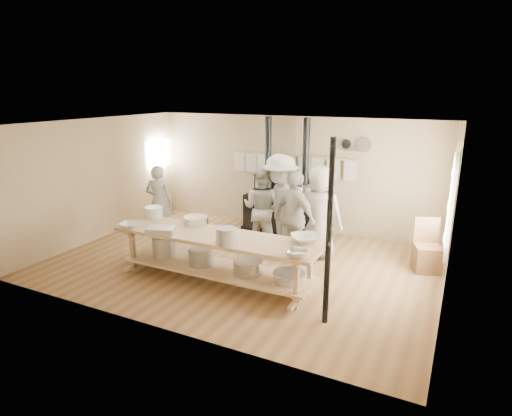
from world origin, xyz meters
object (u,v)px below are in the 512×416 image
at_px(cook_far_left, 159,202).
at_px(cook_right, 295,218).
at_px(cook_by_window, 280,205).
at_px(roasting_pan, 161,230).
at_px(prep_table, 216,253).
at_px(cook_center, 319,213).
at_px(cook_left, 262,208).
at_px(stove, 285,210).
at_px(chair, 427,256).

bearing_deg(cook_far_left, cook_right, 162.65).
relative_size(cook_by_window, roasting_pan, 4.37).
distance_m(prep_table, cook_center, 2.23).
bearing_deg(cook_by_window, cook_left, -149.29).
bearing_deg(roasting_pan, cook_far_left, 129.59).
xyz_separation_m(cook_center, cook_right, (-0.31, -0.46, -0.03)).
relative_size(cook_right, cook_by_window, 0.88).
height_order(cook_far_left, cook_by_window, cook_by_window).
distance_m(stove, cook_center, 1.71).
relative_size(cook_center, chair, 1.90).
xyz_separation_m(cook_left, cook_by_window, (0.39, 0.00, 0.12)).
height_order(stove, cook_left, stove).
xyz_separation_m(cook_right, roasting_pan, (-1.73, -1.72, 0.02)).
height_order(stove, cook_by_window, stove).
distance_m(cook_center, cook_by_window, 0.79).
xyz_separation_m(prep_table, cook_center, (1.19, 1.85, 0.38)).
distance_m(prep_table, roasting_pan, 0.99).
xyz_separation_m(prep_table, roasting_pan, (-0.85, -0.33, 0.38)).
bearing_deg(chair, cook_left, 166.22).
bearing_deg(cook_by_window, prep_table, -72.74).
xyz_separation_m(stove, cook_by_window, (0.41, -1.26, 0.47)).
relative_size(prep_table, cook_far_left, 2.22).
height_order(cook_by_window, chair, cook_by_window).
distance_m(stove, roasting_pan, 3.48).
xyz_separation_m(stove, cook_far_left, (-2.30, -1.60, 0.29)).
xyz_separation_m(stove, chair, (3.15, -0.92, -0.24)).
bearing_deg(stove, cook_center, -44.47).
distance_m(cook_right, roasting_pan, 2.44).
xyz_separation_m(prep_table, cook_far_left, (-2.30, 1.42, 0.29)).
relative_size(stove, roasting_pan, 5.73).
relative_size(cook_left, cook_right, 0.99).
relative_size(cook_far_left, roasting_pan, 3.58).
bearing_deg(chair, cook_right, 177.34).
xyz_separation_m(cook_right, chair, (2.27, 0.71, -0.59)).
bearing_deg(chair, cook_by_window, 167.07).
relative_size(prep_table, chair, 3.78).
bearing_deg(cook_by_window, roasting_pan, -90.68).
bearing_deg(stove, cook_by_window, -71.76).
height_order(prep_table, cook_right, cook_right).
distance_m(cook_by_window, roasting_pan, 2.45).
bearing_deg(cook_far_left, cook_by_window, 170.34).
bearing_deg(roasting_pan, prep_table, 21.17).
distance_m(cook_right, cook_by_window, 0.60).
bearing_deg(cook_center, prep_table, 56.93).
relative_size(stove, cook_left, 1.50).
height_order(prep_table, roasting_pan, roasting_pan).
height_order(stove, cook_center, stove).
bearing_deg(chair, stove, 143.77).
distance_m(prep_table, cook_left, 1.79).
distance_m(stove, cook_left, 1.31).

